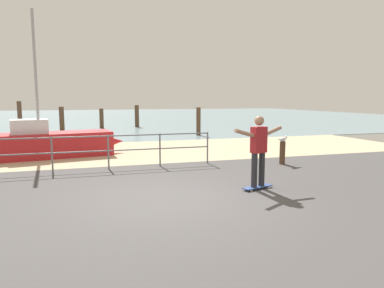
{
  "coord_description": "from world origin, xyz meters",
  "views": [
    {
      "loc": [
        -1.66,
        -6.98,
        2.13
      ],
      "look_at": [
        1.06,
        2.0,
        0.9
      ],
      "focal_mm": 32.63,
      "sensor_mm": 36.0,
      "label": 1
    }
  ],
  "objects_px": {
    "sailboat": "(53,143)",
    "bollard_short": "(282,153)",
    "skateboarder": "(259,147)",
    "skateboard": "(258,187)",
    "seagull": "(283,139)"
  },
  "relations": [
    {
      "from": "sailboat",
      "to": "bollard_short",
      "type": "relative_size",
      "value": 6.89
    },
    {
      "from": "sailboat",
      "to": "skateboarder",
      "type": "bearing_deg",
      "value": -51.76
    },
    {
      "from": "skateboard",
      "to": "sailboat",
      "type": "bearing_deg",
      "value": 128.24
    },
    {
      "from": "skateboard",
      "to": "skateboarder",
      "type": "height_order",
      "value": "skateboarder"
    },
    {
      "from": "skateboarder",
      "to": "bollard_short",
      "type": "bearing_deg",
      "value": 49.4
    },
    {
      "from": "skateboarder",
      "to": "seagull",
      "type": "distance_m",
      "value": 3.45
    },
    {
      "from": "sailboat",
      "to": "skateboard",
      "type": "height_order",
      "value": "sailboat"
    },
    {
      "from": "seagull",
      "to": "bollard_short",
      "type": "bearing_deg",
      "value": -152.43
    },
    {
      "from": "seagull",
      "to": "sailboat",
      "type": "bearing_deg",
      "value": 152.89
    },
    {
      "from": "seagull",
      "to": "skateboard",
      "type": "bearing_deg",
      "value": -130.7
    },
    {
      "from": "sailboat",
      "to": "bollard_short",
      "type": "height_order",
      "value": "sailboat"
    },
    {
      "from": "sailboat",
      "to": "skateboard",
      "type": "bearing_deg",
      "value": -51.76
    },
    {
      "from": "bollard_short",
      "to": "skateboard",
      "type": "bearing_deg",
      "value": -130.6
    },
    {
      "from": "bollard_short",
      "to": "seagull",
      "type": "relative_size",
      "value": 1.65
    },
    {
      "from": "sailboat",
      "to": "skateboard",
      "type": "distance_m",
      "value": 8.04
    }
  ]
}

